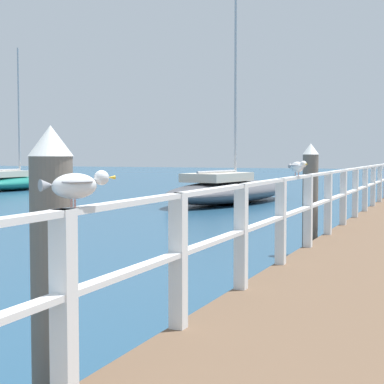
% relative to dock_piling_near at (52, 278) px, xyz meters
% --- Properties ---
extents(pier_railing, '(0.12, 23.11, 1.09)m').
position_rel_dock_piling_near_xyz_m(pier_railing, '(0.38, 7.77, 0.08)').
color(pier_railing, white).
rests_on(pier_railing, pier_deck).
extents(dock_piling_near, '(0.29, 0.29, 2.01)m').
position_rel_dock_piling_near_xyz_m(dock_piling_near, '(0.00, 0.00, 0.00)').
color(dock_piling_near, '#6B6056').
rests_on(dock_piling_near, ground_plane).
extents(dock_piling_far, '(0.29, 0.29, 2.01)m').
position_rel_dock_piling_near_xyz_m(dock_piling_far, '(0.00, 8.09, 0.00)').
color(dock_piling_far, '#6B6056').
rests_on(dock_piling_far, ground_plane).
extents(seagull_foreground, '(0.29, 0.43, 0.21)m').
position_rel_dock_piling_near_xyz_m(seagull_foreground, '(0.38, -0.31, 0.64)').
color(seagull_foreground, white).
rests_on(seagull_foreground, pier_railing).
extents(seagull_background, '(0.35, 0.39, 0.21)m').
position_rel_dock_piling_near_xyz_m(seagull_background, '(0.39, 5.37, 0.64)').
color(seagull_background, white).
rests_on(seagull_background, pier_railing).
extents(boat_0, '(3.89, 8.30, 9.94)m').
position_rel_dock_piling_near_xyz_m(boat_0, '(-5.33, 19.20, -0.54)').
color(boat_0, '#4C4C51').
rests_on(boat_0, ground_plane).
extents(boat_1, '(2.18, 6.17, 7.11)m').
position_rel_dock_piling_near_xyz_m(boat_1, '(-18.02, 23.20, -0.61)').
color(boat_1, '#197266').
rests_on(boat_1, ground_plane).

